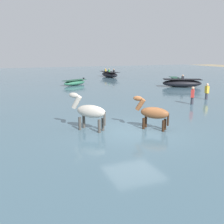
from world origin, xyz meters
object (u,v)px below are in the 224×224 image
(boat_mid_channel, at_px, (75,83))
(boat_distant_west, at_px, (175,80))
(person_spectator_far, at_px, (207,93))
(boat_far_offshore, at_px, (182,83))
(horse_trailing_chestnut, at_px, (153,114))
(horse_lead_pinto, at_px, (90,112))
(boat_mid_outer, at_px, (109,74))
(person_onlooker_right, at_px, (192,98))

(boat_mid_channel, distance_m, boat_distant_west, 12.13)
(person_spectator_far, bearing_deg, boat_far_offshore, 67.43)
(horse_trailing_chestnut, bearing_deg, horse_lead_pinto, 160.84)
(boat_mid_outer, height_order, person_spectator_far, boat_mid_outer)
(horse_lead_pinto, bearing_deg, boat_distant_west, 44.18)
(boat_mid_channel, xyz_separation_m, person_onlooker_right, (4.88, -13.63, 0.19))
(boat_distant_west, xyz_separation_m, boat_far_offshore, (-2.02, -4.00, 0.13))
(boat_distant_west, xyz_separation_m, boat_mid_outer, (-4.94, 9.14, 0.12))
(horse_lead_pinto, bearing_deg, horse_trailing_chestnut, -19.16)
(boat_mid_channel, bearing_deg, horse_trailing_chestnut, -92.40)
(boat_far_offshore, xyz_separation_m, person_spectator_far, (-2.81, -6.76, 0.07))
(horse_trailing_chestnut, relative_size, boat_far_offshore, 0.45)
(horse_lead_pinto, height_order, boat_mid_channel, horse_lead_pinto)
(boat_mid_channel, bearing_deg, person_spectator_far, -60.04)
(boat_mid_channel, height_order, person_spectator_far, person_spectator_far)
(boat_mid_channel, relative_size, person_spectator_far, 1.88)
(boat_mid_channel, relative_size, boat_mid_outer, 0.71)
(boat_mid_outer, xyz_separation_m, person_spectator_far, (0.11, -19.90, 0.08))
(boat_mid_outer, bearing_deg, person_onlooker_right, -95.94)
(boat_mid_outer, bearing_deg, boat_distant_west, -61.62)
(horse_trailing_chestnut, relative_size, boat_mid_channel, 0.63)
(boat_mid_channel, relative_size, person_onlooker_right, 1.88)
(horse_trailing_chestnut, distance_m, boat_distant_west, 20.52)
(horse_lead_pinto, bearing_deg, person_onlooker_right, 20.64)
(boat_mid_outer, relative_size, person_spectator_far, 2.63)
(boat_far_offshore, bearing_deg, horse_lead_pinto, -140.61)
(person_onlooker_right, bearing_deg, boat_mid_channel, 109.71)
(boat_distant_west, bearing_deg, boat_mid_channel, 171.95)
(horse_trailing_chestnut, height_order, boat_distant_west, horse_trailing_chestnut)
(boat_mid_channel, xyz_separation_m, boat_distant_west, (12.01, -1.70, -0.01))
(boat_mid_outer, bearing_deg, horse_trailing_chestnut, -107.23)
(boat_mid_channel, xyz_separation_m, boat_far_offshore, (9.99, -5.70, 0.12))
(boat_mid_channel, relative_size, boat_far_offshore, 0.73)
(horse_trailing_chestnut, distance_m, boat_mid_outer, 26.39)
(person_onlooker_right, bearing_deg, person_spectator_far, 26.97)
(boat_mid_channel, xyz_separation_m, person_spectator_far, (7.18, -12.46, 0.19))
(horse_trailing_chestnut, distance_m, person_spectator_far, 9.54)
(horse_trailing_chestnut, bearing_deg, person_spectator_far, 33.78)
(horse_lead_pinto, bearing_deg, boat_mid_outer, 66.38)
(boat_mid_outer, xyz_separation_m, person_onlooker_right, (-2.19, -21.07, 0.08))
(horse_trailing_chestnut, distance_m, boat_mid_channel, 17.78)
(boat_distant_west, relative_size, boat_mid_outer, 0.72)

